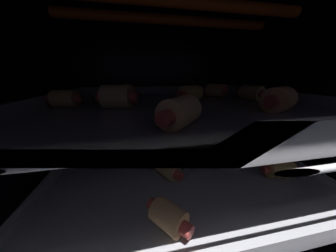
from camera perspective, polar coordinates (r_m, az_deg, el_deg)
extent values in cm
cube|color=black|center=(38.65, 2.88, -29.89)|extent=(51.69, 43.30, 1.20)
cube|color=black|center=(46.91, -2.90, 8.87)|extent=(51.69, 1.20, 40.73)
cube|color=black|center=(32.01, -46.19, -1.71)|extent=(1.20, 40.90, 40.73)
cube|color=black|center=(41.04, 40.21, 3.00)|extent=(1.20, 40.90, 40.73)
cylinder|color=#F25919|center=(27.36, 4.59, 39.63)|extent=(39.43, 1.70, 1.70)
cylinder|color=#F25919|center=(34.28, 0.51, 35.31)|extent=(39.43, 1.70, 1.70)
cylinder|color=#B7B7BC|center=(34.40, -39.60, -16.05)|extent=(0.75, 40.09, 0.75)
cylinder|color=#B7B7BC|center=(42.30, 35.82, -9.05)|extent=(0.75, 40.09, 0.75)
cylinder|color=#B7B7BC|center=(20.99, 15.51, -37.16)|extent=(46.37, 0.75, 0.75)
cylinder|color=#B7B7BC|center=(22.97, 10.96, -30.12)|extent=(46.37, 0.75, 0.75)
cylinder|color=#B7B7BC|center=(25.33, 7.66, -24.20)|extent=(46.37, 0.75, 0.75)
cylinder|color=#B7B7BC|center=(27.96, 5.18, -19.28)|extent=(46.37, 0.75, 0.75)
cylinder|color=#B7B7BC|center=(30.80, 3.25, -15.21)|extent=(46.37, 0.75, 0.75)
cylinder|color=#B7B7BC|center=(33.79, 1.71, -11.84)|extent=(46.37, 0.75, 0.75)
cylinder|color=#B7B7BC|center=(36.90, 0.46, -9.02)|extent=(46.37, 0.75, 0.75)
cylinder|color=#B7B7BC|center=(40.10, -0.58, -6.64)|extent=(46.37, 0.75, 0.75)
cylinder|color=#B7B7BC|center=(43.37, -1.46, -4.61)|extent=(46.37, 0.75, 0.75)
cylinder|color=#B7B7BC|center=(46.70, -2.21, -2.87)|extent=(46.37, 0.75, 0.75)
cube|color=gray|center=(30.33, 3.28, -13.87)|extent=(41.89, 34.44, 0.96)
cube|color=gray|center=(44.69, -1.97, -1.13)|extent=(41.89, 0.80, 1.34)
cube|color=gray|center=(32.21, -36.15, -13.37)|extent=(0.80, 34.44, 1.34)
cube|color=gray|center=(39.68, 33.71, -7.12)|extent=(0.80, 34.44, 1.34)
cylinder|color=tan|center=(38.01, -3.26, -3.34)|extent=(3.81, 3.61, 3.15)
cylinder|color=#B23D38|center=(39.61, -2.92, -2.41)|extent=(1.91, 1.07, 1.82)
cylinder|color=#B23D38|center=(36.43, -3.63, -4.36)|extent=(1.91, 1.07, 1.82)
cylinder|color=tan|center=(40.52, 26.14, -4.02)|extent=(4.72, 4.49, 3.00)
cylinder|color=#B23D38|center=(40.87, 29.32, -4.34)|extent=(1.51, 1.70, 1.46)
cylinder|color=#B23D38|center=(40.30, 22.92, -3.68)|extent=(1.51, 1.70, 1.46)
cylinder|color=tan|center=(18.98, 0.23, -31.00)|extent=(4.40, 4.53, 2.74)
cylinder|color=#B23D38|center=(20.05, -5.55, -27.60)|extent=(1.71, 1.66, 1.34)
cylinder|color=#B23D38|center=(18.14, 7.09, -34.43)|extent=(1.71, 1.66, 1.34)
cylinder|color=tan|center=(25.56, -0.23, -15.91)|extent=(4.26, 4.59, 2.64)
cylinder|color=#B23D38|center=(24.20, 3.99, -18.22)|extent=(1.75, 1.68, 1.37)
cylinder|color=#B23D38|center=(27.07, -3.92, -13.77)|extent=(1.75, 1.68, 1.37)
cylinder|color=tan|center=(35.87, 19.59, -6.50)|extent=(3.62, 3.26, 2.43)
cylinder|color=#B23D38|center=(36.35, 22.60, -6.55)|extent=(1.24, 1.47, 1.25)
cylinder|color=#B23D38|center=(35.50, 16.50, -6.44)|extent=(1.24, 1.47, 1.25)
cylinder|color=tan|center=(31.26, 36.60, -12.96)|extent=(4.17, 3.17, 2.70)
cylinder|color=#B23D38|center=(32.81, 39.89, -12.25)|extent=(1.10, 1.34, 1.23)
cylinder|color=#B23D38|center=(29.82, 32.97, -13.70)|extent=(1.10, 1.34, 1.23)
cylinder|color=tan|center=(39.16, 6.51, -2.59)|extent=(4.60, 4.57, 3.37)
cylinder|color=#B23D38|center=(38.90, 9.65, -2.89)|extent=(1.65, 2.07, 1.87)
cylinder|color=#B23D38|center=(39.54, 3.42, -2.28)|extent=(1.65, 2.07, 1.87)
cylinder|color=#B7B7BC|center=(30.42, -43.86, 1.76)|extent=(0.56, 40.09, 0.56)
cylinder|color=#B7B7BC|center=(39.13, 38.87, 5.55)|extent=(0.56, 40.09, 0.56)
cylinder|color=#B7B7BC|center=(11.18, 28.76, -17.32)|extent=(46.37, 0.56, 0.56)
cylinder|color=#B7B7BC|center=(13.95, 18.47, -8.51)|extent=(46.37, 0.56, 0.56)
cylinder|color=#B7B7BC|center=(17.21, 12.10, -2.67)|extent=(46.37, 0.56, 0.56)
cylinder|color=#B7B7BC|center=(20.74, 7.86, 1.28)|extent=(46.37, 0.56, 0.56)
cylinder|color=#B7B7BC|center=(24.41, 4.87, 4.06)|extent=(46.37, 0.56, 0.56)
cylinder|color=#B7B7BC|center=(28.18, 2.66, 6.10)|extent=(46.37, 0.56, 0.56)
cylinder|color=#B7B7BC|center=(32.00, 0.97, 7.64)|extent=(46.37, 0.56, 0.56)
cylinder|color=#B7B7BC|center=(35.87, -0.38, 8.85)|extent=(46.37, 0.56, 0.56)
cylinder|color=#B7B7BC|center=(39.76, -1.46, 9.83)|extent=(46.37, 0.56, 0.56)
cylinder|color=#B7B7BC|center=(43.68, -2.36, 10.62)|extent=(46.37, 0.56, 0.56)
cube|color=gray|center=(26.09, 3.73, 7.03)|extent=(41.89, 34.44, 1.20)
cube|color=gray|center=(10.92, 26.74, -3.67)|extent=(41.89, 0.80, 1.79)
cube|color=gray|center=(42.21, -2.14, 13.58)|extent=(41.89, 0.80, 1.79)
cube|color=gray|center=(28.65, -40.50, 6.70)|extent=(0.80, 34.44, 1.79)
cube|color=gray|center=(36.85, 36.92, 9.16)|extent=(0.80, 34.44, 1.79)
cylinder|color=tan|center=(33.96, 29.12, 10.92)|extent=(3.67, 4.29, 2.82)
cylinder|color=#B23D38|center=(35.40, 25.96, 11.61)|extent=(1.56, 1.41, 1.32)
cylinder|color=#B23D38|center=(32.62, 32.52, 10.12)|extent=(1.56, 1.41, 1.32)
cylinder|color=tan|center=(32.93, 9.09, 12.63)|extent=(4.25, 4.70, 2.61)
cylinder|color=#B23D38|center=(35.16, 9.83, 12.97)|extent=(1.34, 1.15, 1.18)
cylinder|color=#B23D38|center=(30.72, 8.25, 12.25)|extent=(1.34, 1.15, 1.18)
cylinder|color=tan|center=(32.87, -15.00, 12.58)|extent=(3.49, 3.37, 3.01)
cylinder|color=#B23D38|center=(34.63, -14.26, 12.92)|extent=(1.65, 1.05, 1.53)
cylinder|color=#B23D38|center=(31.11, -15.81, 12.20)|extent=(1.65, 1.05, 1.53)
cylinder|color=tan|center=(27.74, 8.45, 11.93)|extent=(4.93, 4.72, 2.98)
cylinder|color=#B23D38|center=(29.77, 11.19, 12.24)|extent=(1.69, 1.82, 1.56)
cylinder|color=#B23D38|center=(25.78, 5.28, 11.55)|extent=(1.69, 1.82, 1.56)
cylinder|color=tan|center=(23.26, -18.66, 10.37)|extent=(4.65, 4.25, 3.36)
cylinder|color=#B23D38|center=(24.27, -24.05, 10.05)|extent=(1.29, 1.75, 1.57)
cylinder|color=#B23D38|center=(22.47, -12.83, 10.61)|extent=(1.29, 1.75, 1.57)
cylinder|color=tan|center=(43.22, 18.14, 13.24)|extent=(3.64, 3.44, 2.43)
cylinder|color=#B23D38|center=(43.17, 15.69, 13.46)|extent=(1.21, 1.44, 1.23)
cylinder|color=#B23D38|center=(43.34, 20.58, 13.00)|extent=(1.21, 1.44, 1.23)
cylinder|color=tan|center=(24.62, 36.30, 8.05)|extent=(4.53, 4.45, 3.27)
cylinder|color=#B23D38|center=(26.73, 37.78, 8.34)|extent=(1.53, 1.78, 1.50)
cylinder|color=#B23D38|center=(22.53, 34.54, 7.71)|extent=(1.53, 1.78, 1.50)
cylinder|color=tan|center=(36.23, 17.69, 12.74)|extent=(4.54, 4.69, 2.86)
cylinder|color=#B23D38|center=(35.38, 21.03, 12.27)|extent=(1.71, 1.55, 1.59)
cylinder|color=#B23D38|center=(37.18, 14.50, 13.15)|extent=(1.71, 1.55, 1.59)
cylinder|color=tan|center=(14.03, 4.45, 5.26)|extent=(4.76, 4.83, 2.85)
cylinder|color=#B23D38|center=(16.26, 8.52, 6.98)|extent=(1.71, 1.69, 1.31)
cylinder|color=#B23D38|center=(11.91, -1.06, 2.87)|extent=(1.71, 1.69, 1.31)
cylinder|color=tan|center=(28.06, -34.40, 8.57)|extent=(3.69, 3.06, 2.58)
cylinder|color=#B23D38|center=(26.99, -30.52, 8.97)|extent=(1.13, 1.41, 1.28)
cylinder|color=#B23D38|center=(29.24, -37.98, 8.17)|extent=(1.13, 1.41, 1.28)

